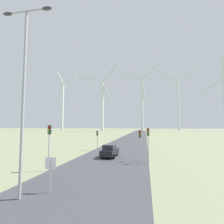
# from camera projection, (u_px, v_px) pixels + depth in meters

# --- Properties ---
(road_surface) EXTENTS (10.00, 240.00, 0.01)m
(road_surface) POSITION_uv_depth(u_px,v_px,m) (129.00, 141.00, 50.52)
(road_surface) COLOR #38383D
(road_surface) RESTS_ON ground
(streetlamp) EXTENTS (3.64, 0.32, 12.25)m
(streetlamp) POSITION_uv_depth(u_px,v_px,m) (24.00, 79.00, 11.30)
(streetlamp) COLOR #93999E
(streetlamp) RESTS_ON ground
(stop_sign_near) EXTENTS (0.81, 0.07, 2.35)m
(stop_sign_near) POSITION_uv_depth(u_px,v_px,m) (51.00, 168.00, 11.88)
(stop_sign_near) COLOR #93999E
(stop_sign_near) RESTS_ON ground
(traffic_light_post_near_left) EXTENTS (0.28, 0.33, 4.57)m
(traffic_light_post_near_left) POSITION_uv_depth(u_px,v_px,m) (49.00, 137.00, 17.64)
(traffic_light_post_near_left) COLOR #93999E
(traffic_light_post_near_left) RESTS_ON ground
(traffic_light_post_near_right) EXTENTS (0.28, 0.34, 3.93)m
(traffic_light_post_near_right) POSITION_uv_depth(u_px,v_px,m) (140.00, 138.00, 22.36)
(traffic_light_post_near_right) COLOR #93999E
(traffic_light_post_near_right) RESTS_ON ground
(traffic_light_post_mid_left) EXTENTS (0.28, 0.34, 3.60)m
(traffic_light_post_mid_left) POSITION_uv_depth(u_px,v_px,m) (97.00, 136.00, 32.52)
(traffic_light_post_mid_left) COLOR #93999E
(traffic_light_post_mid_left) RESTS_ON ground
(traffic_light_post_mid_right) EXTENTS (0.28, 0.34, 4.22)m
(traffic_light_post_mid_right) POSITION_uv_depth(u_px,v_px,m) (148.00, 138.00, 21.09)
(traffic_light_post_mid_right) COLOR #93999E
(traffic_light_post_mid_right) RESTS_ON ground
(car_approaching) EXTENTS (2.10, 4.22, 1.83)m
(car_approaching) POSITION_uv_depth(u_px,v_px,m) (110.00, 151.00, 25.17)
(car_approaching) COLOR black
(car_approaching) RESTS_ON ground
(wind_turbine_far_left) EXTENTS (28.19, 11.48, 63.64)m
(wind_turbine_far_left) POSITION_uv_depth(u_px,v_px,m) (63.00, 101.00, 180.70)
(wind_turbine_far_left) COLOR silver
(wind_turbine_far_left) RESTS_ON ground
(wind_turbine_left) EXTENTS (32.70, 2.60, 58.60)m
(wind_turbine_left) POSITION_uv_depth(u_px,v_px,m) (102.00, 100.00, 152.35)
(wind_turbine_left) COLOR silver
(wind_turbine_left) RESTS_ON ground
(wind_turbine_center) EXTENTS (37.81, 13.52, 64.61)m
(wind_turbine_center) POSITION_uv_depth(u_px,v_px,m) (142.00, 99.00, 170.56)
(wind_turbine_center) COLOR silver
(wind_turbine_center) RESTS_ON ground
(wind_turbine_right) EXTENTS (33.64, 15.66, 62.30)m
(wind_turbine_right) POSITION_uv_depth(u_px,v_px,m) (178.00, 100.00, 181.73)
(wind_turbine_right) COLOR silver
(wind_turbine_right) RESTS_ON ground
(wind_turbine_far_right) EXTENTS (36.26, 14.65, 69.18)m
(wind_turbine_far_right) POSITION_uv_depth(u_px,v_px,m) (224.00, 98.00, 157.17)
(wind_turbine_far_right) COLOR silver
(wind_turbine_far_right) RESTS_ON ground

